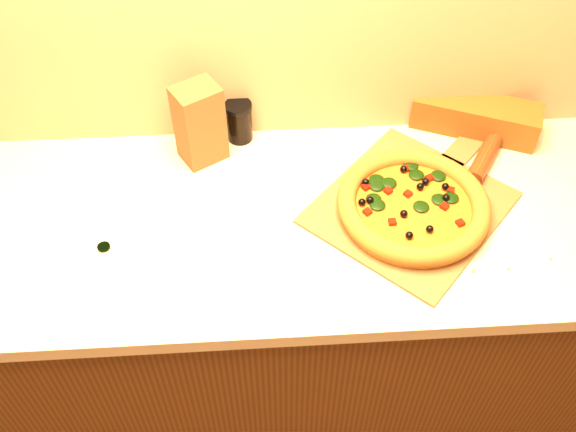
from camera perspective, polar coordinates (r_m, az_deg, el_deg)
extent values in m
cube|color=#46250F|center=(1.96, -2.77, -9.29)|extent=(2.80, 0.65, 0.86)
cube|color=beige|center=(1.60, -3.36, -0.70)|extent=(2.84, 0.68, 0.04)
cube|color=brown|center=(1.63, 10.78, 0.76)|extent=(0.59, 0.59, 0.01)
cube|color=brown|center=(1.82, 15.52, 5.95)|extent=(0.17, 0.17, 0.01)
cylinder|color=gold|center=(1.61, 10.98, 0.55)|extent=(0.35, 0.35, 0.02)
cylinder|color=orange|center=(1.60, 11.05, 0.87)|extent=(0.30, 0.30, 0.01)
torus|color=brown|center=(1.59, 11.09, 1.05)|extent=(0.37, 0.37, 0.05)
ellipsoid|color=black|center=(1.62, 12.76, 2.02)|extent=(0.04, 0.04, 0.01)
sphere|color=black|center=(1.56, 9.70, 0.54)|extent=(0.02, 0.02, 0.02)
cube|color=#8A0F05|center=(1.56, 12.26, -0.36)|extent=(0.02, 0.02, 0.01)
cylinder|color=black|center=(1.58, -16.06, -2.66)|extent=(0.03, 0.03, 0.01)
cylinder|color=#5B240F|center=(1.79, 17.30, 5.38)|extent=(0.16, 0.22, 0.05)
cylinder|color=#5B240F|center=(1.90, 18.56, 7.86)|extent=(0.04, 0.05, 0.02)
cylinder|color=#5B240F|center=(1.69, 15.90, 2.59)|extent=(0.04, 0.05, 0.02)
cube|color=brown|center=(1.86, 16.32, 8.56)|extent=(0.36, 0.23, 0.09)
cube|color=brown|center=(1.68, -7.86, 8.11)|extent=(0.14, 0.13, 0.22)
cylinder|color=black|center=(1.76, -4.34, 8.22)|extent=(0.07, 0.07, 0.10)
cylinder|color=black|center=(1.72, -4.45, 9.70)|extent=(0.07, 0.07, 0.01)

